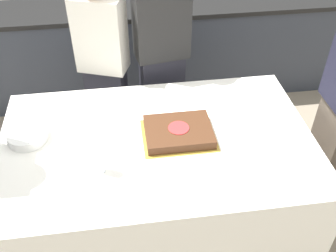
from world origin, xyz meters
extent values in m
plane|color=gray|center=(0.00, 0.00, 0.00)|extent=(14.00, 14.00, 0.00)
cube|color=#333842|center=(0.00, 1.67, 0.44)|extent=(4.40, 0.55, 0.88)
cube|color=black|center=(0.00, 1.67, 0.90)|extent=(4.40, 0.58, 0.04)
cube|color=white|center=(0.00, 0.00, 0.39)|extent=(1.90, 1.19, 0.78)
cube|color=gold|center=(0.13, 0.02, 0.78)|extent=(0.44, 0.35, 0.00)
cube|color=#472816|center=(0.13, 0.02, 0.81)|extent=(0.40, 0.31, 0.06)
cylinder|color=red|center=(0.13, 0.02, 0.84)|extent=(0.13, 0.13, 0.00)
cylinder|color=white|center=(-0.77, 0.11, 0.81)|extent=(0.24, 0.24, 0.06)
cylinder|color=white|center=(-0.34, -0.21, 0.78)|extent=(0.06, 0.06, 0.00)
cylinder|color=white|center=(-0.34, -0.21, 0.82)|extent=(0.01, 0.01, 0.08)
cylinder|color=white|center=(-0.34, -0.21, 0.92)|extent=(0.05, 0.05, 0.11)
cylinder|color=white|center=(0.16, 0.36, 0.78)|extent=(0.21, 0.21, 0.00)
cylinder|color=white|center=(0.75, -0.11, 0.78)|extent=(0.21, 0.21, 0.00)
cube|color=#282833|center=(0.13, 0.81, 0.44)|extent=(0.35, 0.21, 0.88)
cube|color=black|center=(0.13, 0.81, 1.19)|extent=(0.41, 0.26, 0.62)
cube|color=#4C4238|center=(1.17, 0.00, 0.45)|extent=(0.16, 0.30, 0.91)
cube|color=#282833|center=(-0.30, 0.81, 0.40)|extent=(0.33, 0.25, 0.81)
cube|color=silver|center=(-0.30, 0.81, 1.08)|extent=(0.40, 0.31, 0.55)
camera|label=1|loc=(-0.18, -1.75, 2.37)|focal=42.00mm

